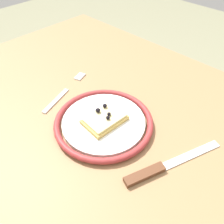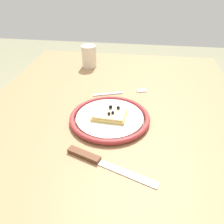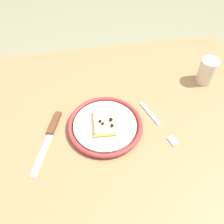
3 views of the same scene
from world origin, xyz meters
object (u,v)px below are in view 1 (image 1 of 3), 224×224
at_px(pizza_slice_near, 105,119).
at_px(fork, 66,91).
at_px(plate, 103,122).
at_px(dining_table, 91,133).
at_px(knife, 158,169).

height_order(pizza_slice_near, fork, pizza_slice_near).
relative_size(plate, fork, 1.25).
xyz_separation_m(dining_table, knife, (0.23, -0.01, 0.08)).
bearing_deg(pizza_slice_near, knife, -3.76).
relative_size(dining_table, knife, 4.63).
relative_size(dining_table, fork, 5.48).
bearing_deg(plate, fork, 174.61).
distance_m(dining_table, plate, 0.10).
distance_m(pizza_slice_near, fork, 0.18).
relative_size(pizza_slice_near, knife, 0.45).
bearing_deg(dining_table, fork, 172.99).
bearing_deg(knife, pizza_slice_near, 176.24).
distance_m(dining_table, pizza_slice_near, 0.12).
relative_size(plate, pizza_slice_near, 2.33).
relative_size(dining_table, pizza_slice_near, 10.17).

